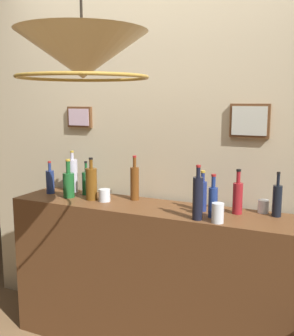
% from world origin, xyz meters
% --- Properties ---
extents(panelled_rear_partition, '(3.01, 0.15, 2.76)m').
position_xyz_m(panelled_rear_partition, '(0.00, 1.10, 1.46)').
color(panelled_rear_partition, beige).
rests_on(panelled_rear_partition, ground).
extents(bar_shelf_unit, '(1.86, 0.40, 0.96)m').
position_xyz_m(bar_shelf_unit, '(0.00, 0.82, 0.48)').
color(bar_shelf_unit, brown).
rests_on(bar_shelf_unit, ground).
extents(liquor_bottle_gin, '(0.06, 0.06, 0.30)m').
position_xyz_m(liquor_bottle_gin, '(-0.17, 0.93, 1.08)').
color(liquor_bottle_gin, brown).
rests_on(liquor_bottle_gin, bar_shelf_unit).
extents(liquor_bottle_port, '(0.06, 0.06, 0.24)m').
position_xyz_m(liquor_bottle_port, '(-0.54, 0.92, 1.05)').
color(liquor_bottle_port, '#1A5126').
rests_on(liquor_bottle_port, bar_shelf_unit).
extents(liquor_bottle_bourbon, '(0.08, 0.08, 0.28)m').
position_xyz_m(liquor_bottle_bourbon, '(-0.42, 0.81, 1.07)').
color(liquor_bottle_bourbon, brown).
rests_on(liquor_bottle_bourbon, bar_shelf_unit).
extents(liquor_bottle_tequila, '(0.05, 0.05, 0.25)m').
position_xyz_m(liquor_bottle_tequila, '(0.41, 0.76, 1.06)').
color(liquor_bottle_tequila, navy).
rests_on(liquor_bottle_tequila, bar_shelf_unit).
extents(liquor_bottle_amaro, '(0.07, 0.07, 0.30)m').
position_xyz_m(liquor_bottle_amaro, '(-0.67, 0.95, 1.08)').
color(liquor_bottle_amaro, '#B6B4C8').
rests_on(liquor_bottle_amaro, bar_shelf_unit).
extents(liquor_bottle_rye, '(0.05, 0.05, 0.24)m').
position_xyz_m(liquor_bottle_rye, '(0.32, 0.86, 1.06)').
color(liquor_bottle_rye, navy).
rests_on(liquor_bottle_rye, bar_shelf_unit).
extents(liquor_bottle_whiskey, '(0.08, 0.08, 0.26)m').
position_xyz_m(liquor_bottle_whiskey, '(-0.60, 0.80, 1.05)').
color(liquor_bottle_whiskey, '#1B5927').
rests_on(liquor_bottle_whiskey, bar_shelf_unit).
extents(liquor_bottle_vermouth, '(0.06, 0.06, 0.23)m').
position_xyz_m(liquor_bottle_vermouth, '(-0.79, 0.85, 1.05)').
color(liquor_bottle_vermouth, navy).
rests_on(liquor_bottle_vermouth, bar_shelf_unit).
extents(liquor_bottle_mezcal, '(0.06, 0.06, 0.26)m').
position_xyz_m(liquor_bottle_mezcal, '(0.52, 0.89, 1.06)').
color(liquor_bottle_mezcal, maroon).
rests_on(liquor_bottle_mezcal, bar_shelf_unit).
extents(liquor_bottle_rum, '(0.06, 0.06, 0.31)m').
position_xyz_m(liquor_bottle_rum, '(0.35, 0.68, 1.09)').
color(liquor_bottle_rum, black).
rests_on(liquor_bottle_rum, bar_shelf_unit).
extents(liquor_bottle_vodka, '(0.05, 0.05, 0.26)m').
position_xyz_m(liquor_bottle_vodka, '(0.74, 0.93, 1.06)').
color(liquor_bottle_vodka, black).
rests_on(liquor_bottle_vodka, bar_shelf_unit).
extents(glass_tumbler_rocks, '(0.08, 0.08, 0.08)m').
position_xyz_m(glass_tumbler_rocks, '(-0.32, 0.81, 1.00)').
color(glass_tumbler_rocks, silver).
rests_on(glass_tumbler_rocks, bar_shelf_unit).
extents(glass_tumbler_highball, '(0.06, 0.06, 0.08)m').
position_xyz_m(glass_tumbler_highball, '(0.66, 0.98, 1.00)').
color(glass_tumbler_highball, silver).
rests_on(glass_tumbler_highball, bar_shelf_unit).
extents(glass_tumbler_shot, '(0.07, 0.07, 0.11)m').
position_xyz_m(glass_tumbler_shot, '(0.47, 0.67, 1.01)').
color(glass_tumbler_shot, silver).
rests_on(glass_tumbler_shot, bar_shelf_unit).
extents(pendant_lamp, '(0.60, 0.60, 0.60)m').
position_xyz_m(pendant_lamp, '(-0.05, 0.19, 1.81)').
color(pendant_lamp, beige).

